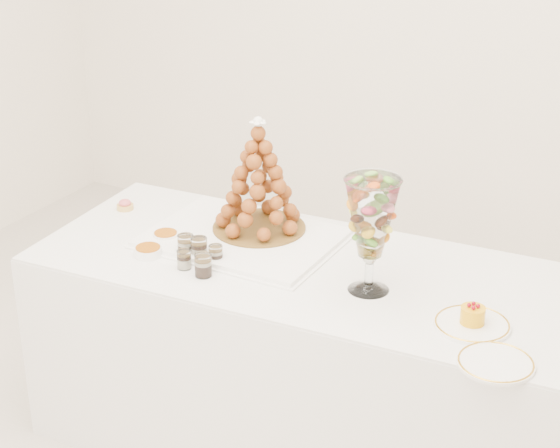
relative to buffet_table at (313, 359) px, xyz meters
The scene contains 15 objects.
buffet_table is the anchor object (origin of this frame).
lace_tray 0.49m from the buffet_table, 169.82° to the left, with size 0.64×0.48×0.02m, color white.
macaron_vase 0.65m from the buffet_table, 14.87° to the right, with size 0.17×0.17×0.38m.
cake_plate 0.70m from the buffet_table, 11.41° to the right, with size 0.23×0.23×0.01m, color white.
spare_plate 0.85m from the buffet_table, 21.93° to the right, with size 0.21×0.21×0.01m, color white.
pink_tart 0.93m from the buffet_table, behind, with size 0.06×0.06×0.04m.
verrine_a 0.60m from the buffet_table, 161.60° to the right, with size 0.06×0.06×0.08m, color white.
verrine_b 0.56m from the buffet_table, 159.79° to the right, with size 0.06×0.06×0.08m, color white.
verrine_c 0.51m from the buffet_table, 155.51° to the right, with size 0.05×0.05×0.06m, color white.
verrine_d 0.58m from the buffet_table, 149.34° to the right, with size 0.05×0.05×0.06m, color white.
verrine_e 0.55m from the buffet_table, 140.52° to the right, with size 0.06×0.06×0.08m, color white.
ramekin_back 0.67m from the buffet_table, behind, with size 0.09×0.09×0.03m, color white.
ramekin_front 0.68m from the buffet_table, 159.13° to the right, with size 0.09×0.09×0.03m, color white.
croquembouche 0.67m from the buffet_table, 155.30° to the left, with size 0.35×0.35×0.41m.
mousse_cake 0.72m from the buffet_table, 11.29° to the right, with size 0.07×0.07×0.06m.
Camera 1 is at (1.35, -2.11, 2.14)m, focal length 60.00 mm.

